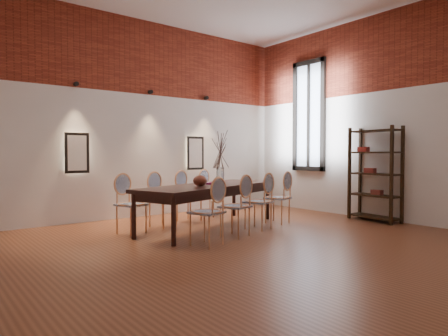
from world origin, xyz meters
TOP-DOWN VIEW (x-y plane):
  - floor at (0.00, 0.00)m, footprint 7.00×7.00m
  - wall_back at (0.00, 3.55)m, footprint 7.00×0.10m
  - wall_right at (3.55, 0.00)m, footprint 0.10×7.00m
  - brick_band_back at (0.00, 3.48)m, footprint 7.00×0.02m
  - brick_band_right at (3.48, 0.00)m, footprint 0.02×7.00m
  - niche_left at (-1.30, 3.45)m, footprint 0.36×0.06m
  - niche_right at (1.30, 3.45)m, footprint 0.36×0.06m
  - spot_fixture_left at (-1.30, 3.42)m, footprint 0.08×0.10m
  - spot_fixture_mid at (0.20, 3.42)m, footprint 0.08×0.10m
  - spot_fixture_right at (1.60, 3.42)m, footprint 0.08×0.10m
  - window_glass at (3.46, 2.00)m, footprint 0.02×0.78m
  - window_frame at (3.44, 2.00)m, footprint 0.08×0.90m
  - window_mullion at (3.44, 2.00)m, footprint 0.06×0.06m
  - dining_table at (0.37, 1.61)m, footprint 3.09×1.80m
  - chair_near_a at (-0.45, 0.55)m, footprint 0.55×0.55m
  - chair_near_b at (0.25, 0.78)m, footprint 0.55×0.55m
  - chair_near_c at (0.95, 1.00)m, footprint 0.55×0.55m
  - chair_near_d at (1.65, 1.23)m, footprint 0.55×0.55m
  - chair_far_a at (-0.91, 1.99)m, footprint 0.55×0.55m
  - chair_far_b at (-0.21, 2.21)m, footprint 0.55×0.55m
  - chair_far_c at (0.49, 2.44)m, footprint 0.55×0.55m
  - chair_far_d at (1.19, 2.66)m, footprint 0.55×0.55m
  - vase at (0.68, 1.70)m, footprint 0.14×0.14m
  - dried_branches at (0.68, 1.70)m, footprint 0.50×0.50m
  - bowl at (0.07, 1.46)m, footprint 0.24×0.24m
  - book at (0.49, 1.68)m, footprint 0.30×0.25m
  - shelving_rack at (3.28, 0.24)m, footprint 0.48×1.03m

SIDE VIEW (x-z plane):
  - floor at x=0.00m, z-range -0.02..0.00m
  - dining_table at x=0.37m, z-range 0.00..0.75m
  - chair_near_a at x=-0.45m, z-range 0.00..0.94m
  - chair_near_b at x=0.25m, z-range 0.00..0.94m
  - chair_near_c at x=0.95m, z-range 0.00..0.94m
  - chair_near_d at x=1.65m, z-range 0.00..0.94m
  - chair_far_a at x=-0.91m, z-range 0.00..0.94m
  - chair_far_b at x=-0.21m, z-range 0.00..0.94m
  - chair_far_c at x=0.49m, z-range 0.00..0.94m
  - chair_far_d at x=1.19m, z-range 0.00..0.94m
  - book at x=0.49m, z-range 0.75..0.78m
  - bowl at x=0.07m, z-range 0.75..0.93m
  - vase at x=0.68m, z-range 0.75..1.05m
  - shelving_rack at x=3.28m, z-range 0.00..1.80m
  - niche_left at x=-1.30m, z-range 0.97..1.63m
  - niche_right at x=1.30m, z-range 0.97..1.63m
  - dried_branches at x=0.68m, z-range 1.00..1.70m
  - wall_back at x=0.00m, z-range 0.00..4.00m
  - wall_right at x=3.55m, z-range 0.00..4.00m
  - window_glass at x=3.46m, z-range 0.96..3.34m
  - window_frame at x=3.44m, z-range 0.90..3.40m
  - window_mullion at x=3.44m, z-range 0.95..3.35m
  - spot_fixture_left at x=-1.30m, z-range 2.51..2.59m
  - spot_fixture_mid at x=0.20m, z-range 2.51..2.59m
  - spot_fixture_right at x=1.60m, z-range 2.51..2.59m
  - brick_band_back at x=0.00m, z-range 2.50..4.00m
  - brick_band_right at x=3.48m, z-range 2.50..4.00m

